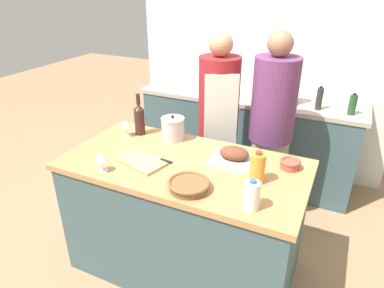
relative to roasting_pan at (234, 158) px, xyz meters
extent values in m
plane|color=#9E7A56|center=(-0.30, -0.12, -0.93)|extent=(12.00, 12.00, 0.00)
cube|color=#3D565B|center=(-0.30, -0.12, -0.51)|extent=(1.54, 0.79, 0.84)
cube|color=#B27F4C|center=(-0.30, -0.12, -0.07)|extent=(1.58, 0.81, 0.04)
cube|color=#3D565B|center=(-0.30, 1.34, -0.49)|extent=(2.13, 0.58, 0.87)
cube|color=#ADA393|center=(-0.30, 1.34, -0.04)|extent=(2.20, 0.60, 0.04)
cube|color=silver|center=(-0.30, 1.69, 0.35)|extent=(2.70, 0.10, 2.55)
cube|color=#BCBCC1|center=(0.00, 0.00, -0.02)|extent=(0.31, 0.25, 0.04)
ellipsoid|color=brown|center=(0.00, 0.00, 0.03)|extent=(0.20, 0.15, 0.08)
cylinder|color=brown|center=(-0.13, -0.39, -0.02)|extent=(0.22, 0.22, 0.04)
torus|color=brown|center=(-0.13, -0.39, 0.00)|extent=(0.24, 0.24, 0.02)
cube|color=tan|center=(-0.54, -0.25, -0.04)|extent=(0.34, 0.25, 0.02)
cylinder|color=#B7B7BC|center=(-0.53, 0.17, 0.03)|extent=(0.17, 0.17, 0.15)
cylinder|color=#B7B7BC|center=(-0.53, 0.17, 0.11)|extent=(0.17, 0.17, 0.01)
sphere|color=black|center=(-0.53, 0.17, 0.13)|extent=(0.02, 0.02, 0.02)
cylinder|color=#A84C38|center=(0.34, 0.10, -0.02)|extent=(0.12, 0.12, 0.05)
torus|color=#A84C38|center=(0.34, 0.10, 0.00)|extent=(0.13, 0.13, 0.02)
cylinder|color=orange|center=(0.19, -0.14, 0.05)|extent=(0.09, 0.09, 0.18)
cylinder|color=red|center=(0.19, -0.14, 0.15)|extent=(0.04, 0.04, 0.02)
cylinder|color=white|center=(0.23, -0.41, 0.03)|extent=(0.08, 0.08, 0.16)
cylinder|color=#3360B2|center=(0.23, -0.41, 0.12)|extent=(0.04, 0.04, 0.02)
cylinder|color=#381E19|center=(-0.80, 0.14, 0.05)|extent=(0.08, 0.08, 0.20)
cone|color=#381E19|center=(-0.80, 0.14, 0.17)|extent=(0.08, 0.08, 0.04)
cylinder|color=#381E19|center=(-0.80, 0.14, 0.23)|extent=(0.03, 0.03, 0.08)
cylinder|color=silver|center=(-0.70, -0.43, -0.04)|extent=(0.06, 0.06, 0.00)
cylinder|color=silver|center=(-0.70, -0.43, -0.01)|extent=(0.01, 0.01, 0.06)
cone|color=silver|center=(-0.70, -0.43, 0.05)|extent=(0.08, 0.08, 0.06)
cylinder|color=silver|center=(-0.87, 0.07, -0.04)|extent=(0.06, 0.06, 0.00)
cylinder|color=silver|center=(-0.87, 0.07, -0.01)|extent=(0.01, 0.01, 0.07)
cone|color=silver|center=(-0.87, 0.07, 0.06)|extent=(0.08, 0.08, 0.06)
cube|color=#B7B7BC|center=(-0.53, -0.15, -0.04)|extent=(0.16, 0.05, 0.01)
cube|color=black|center=(-0.41, -0.16, -0.04)|extent=(0.10, 0.04, 0.01)
cube|color=#B22323|center=(0.08, 1.27, 0.01)|extent=(0.18, 0.14, 0.06)
cylinder|color=#B7B7BC|center=(0.06, 1.27, 0.09)|extent=(0.13, 0.13, 0.10)
cube|color=#B22323|center=(0.14, 1.27, 0.12)|extent=(0.05, 0.08, 0.17)
cube|color=#B22323|center=(0.08, 1.27, 0.25)|extent=(0.17, 0.08, 0.09)
cylinder|color=maroon|center=(-0.64, 1.38, 0.08)|extent=(0.06, 0.06, 0.20)
cylinder|color=black|center=(-0.64, 1.38, 0.19)|extent=(0.03, 0.03, 0.02)
cylinder|color=#234C28|center=(0.63, 1.20, 0.07)|extent=(0.06, 0.06, 0.17)
cylinder|color=black|center=(0.63, 1.20, 0.16)|extent=(0.03, 0.03, 0.02)
cylinder|color=#332D28|center=(0.36, 1.21, 0.08)|extent=(0.06, 0.06, 0.20)
cylinder|color=black|center=(0.36, 1.21, 0.19)|extent=(0.02, 0.02, 0.02)
cube|color=beige|center=(-0.36, 0.63, -0.54)|extent=(0.32, 0.28, 0.77)
cylinder|color=maroon|center=(-0.36, 0.63, 0.17)|extent=(0.33, 0.33, 0.65)
sphere|color=tan|center=(-0.36, 0.63, 0.58)|extent=(0.19, 0.19, 0.19)
cube|color=silver|center=(-0.28, 0.49, -0.02)|extent=(0.24, 0.13, 0.82)
cube|color=beige|center=(0.07, 0.70, -0.54)|extent=(0.33, 0.29, 0.79)
cylinder|color=#663360|center=(0.07, 0.70, 0.19)|extent=(0.35, 0.35, 0.66)
sphere|color=#996B4C|center=(0.07, 0.70, 0.61)|extent=(0.19, 0.19, 0.19)
camera|label=1|loc=(0.58, -1.85, 1.04)|focal=32.00mm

